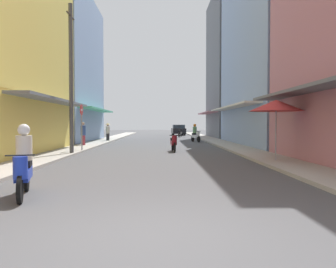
# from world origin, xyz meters

# --- Properties ---
(ground_plane) EXTENTS (111.66, 111.66, 0.00)m
(ground_plane) POSITION_xyz_m (0.00, 21.38, 0.00)
(ground_plane) COLOR #4C4C4F
(sidewalk_left) EXTENTS (1.79, 58.75, 0.12)m
(sidewalk_left) POSITION_xyz_m (-4.96, 21.38, 0.06)
(sidewalk_left) COLOR #ADA89E
(sidewalk_left) RESTS_ON ground
(sidewalk_right) EXTENTS (1.79, 58.75, 0.12)m
(sidewalk_right) POSITION_xyz_m (4.96, 21.38, 0.06)
(sidewalk_right) COLOR #ADA89E
(sidewalk_right) RESTS_ON ground
(building_left_far) EXTENTS (7.05, 11.37, 12.66)m
(building_left_far) POSITION_xyz_m (-8.85, 23.99, 6.32)
(building_left_far) COLOR #8CA5CC
(building_left_far) RESTS_ON ground
(building_right_mid) EXTENTS (7.05, 13.22, 16.64)m
(building_right_mid) POSITION_xyz_m (8.85, 19.20, 8.31)
(building_right_mid) COLOR #8CA5CC
(building_right_mid) RESTS_ON ground
(building_right_far) EXTENTS (7.05, 9.46, 15.74)m
(building_right_far) POSITION_xyz_m (8.85, 31.47, 7.87)
(building_right_far) COLOR slate
(building_right_far) RESTS_ON ground
(motorbike_maroon) EXTENTS (0.55, 1.81, 0.96)m
(motorbike_maroon) POSITION_xyz_m (0.91, 13.76, 0.50)
(motorbike_maroon) COLOR black
(motorbike_maroon) RESTS_ON ground
(motorbike_white) EXTENTS (0.73, 1.75, 1.58)m
(motorbike_white) POSITION_xyz_m (3.18, 23.31, 0.70)
(motorbike_white) COLOR black
(motorbike_white) RESTS_ON ground
(motorbike_black) EXTENTS (0.68, 1.77, 0.96)m
(motorbike_black) POSITION_xyz_m (2.49, 34.17, 0.50)
(motorbike_black) COLOR black
(motorbike_black) RESTS_ON ground
(motorbike_blue) EXTENTS (0.71, 1.76, 1.58)m
(motorbike_blue) POSITION_xyz_m (-2.78, 2.50, 0.70)
(motorbike_blue) COLOR black
(motorbike_blue) RESTS_ON ground
(parked_car) EXTENTS (1.90, 4.16, 1.45)m
(parked_car) POSITION_xyz_m (2.58, 40.09, 0.74)
(parked_car) COLOR black
(parked_car) RESTS_ON ground
(pedestrian_crossing) EXTENTS (0.44, 0.44, 1.67)m
(pedestrian_crossing) POSITION_xyz_m (-4.48, 23.85, 0.94)
(pedestrian_crossing) COLOR #262628
(pedestrian_crossing) RESTS_ON ground
(pedestrian_midway) EXTENTS (0.34, 0.34, 1.70)m
(pedestrian_midway) POSITION_xyz_m (-5.14, 17.63, 0.85)
(pedestrian_midway) COLOR #99333F
(pedestrian_midway) RESTS_ON ground
(vendor_umbrella) EXTENTS (2.14, 2.14, 2.54)m
(vendor_umbrella) POSITION_xyz_m (4.80, 8.30, 2.31)
(vendor_umbrella) COLOR #99999E
(vendor_umbrella) RESTS_ON ground
(utility_pole) EXTENTS (0.20, 1.20, 7.56)m
(utility_pole) POSITION_xyz_m (-4.31, 11.80, 3.86)
(utility_pole) COLOR #4C4C4F
(utility_pole) RESTS_ON ground
(street_sign_no_entry) EXTENTS (0.07, 0.60, 2.65)m
(street_sign_no_entry) POSITION_xyz_m (-4.21, 13.48, 1.72)
(street_sign_no_entry) COLOR gray
(street_sign_no_entry) RESTS_ON ground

